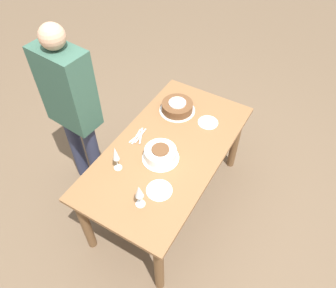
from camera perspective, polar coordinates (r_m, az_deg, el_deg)
ground_plane at (r=3.05m, az=0.00°, el=-9.72°), size 12.00×12.00×0.00m
dining_table at (r=2.56m, az=0.00°, el=-2.44°), size 1.51×0.80×0.72m
cake_center_white at (r=2.38m, az=-1.24°, el=-1.77°), size 0.27×0.27×0.10m
cake_front_chocolate at (r=2.75m, az=1.63°, el=6.48°), size 0.30×0.30×0.09m
wine_glass_near at (r=2.27m, az=-9.11°, el=-1.80°), size 0.06×0.06×0.22m
wine_glass_far at (r=2.07m, az=-5.05°, el=-8.37°), size 0.06×0.06×0.20m
dessert_plate_left at (r=2.68m, az=6.98°, el=3.73°), size 0.16×0.16×0.01m
dessert_plate_right at (r=2.24m, az=-1.53°, el=-8.06°), size 0.18×0.18×0.01m
fork_pile at (r=2.56m, az=-5.11°, el=1.41°), size 0.19×0.09×0.01m
person_cutting at (r=2.60m, az=-16.54°, el=7.00°), size 0.25×0.42×1.59m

